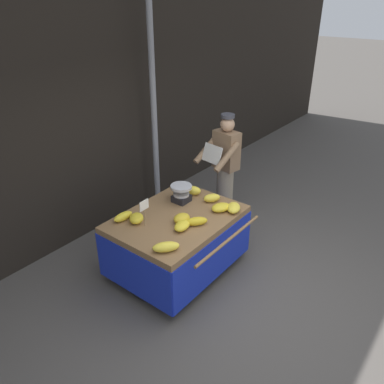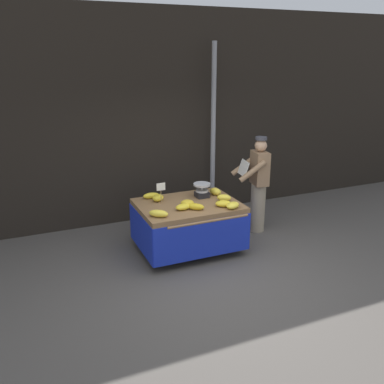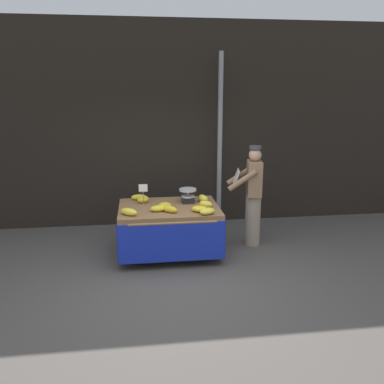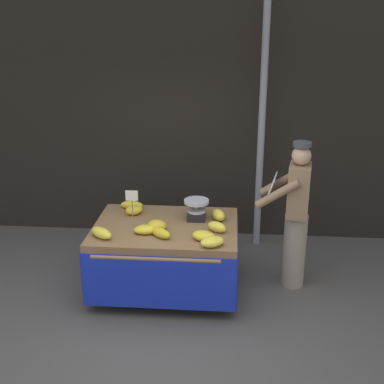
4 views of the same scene
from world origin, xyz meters
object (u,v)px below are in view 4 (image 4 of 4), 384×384
(banana_bunch_5, at_px, (146,229))
(banana_bunch_9, at_px, (219,215))
(banana_bunch_2, at_px, (217,227))
(banana_cart, at_px, (166,243))
(banana_bunch_6, at_px, (134,210))
(street_pole, at_px, (262,127))
(banana_bunch_0, at_px, (101,233))
(vendor_person, at_px, (295,215))
(weighing_scale, at_px, (196,210))
(banana_bunch_4, at_px, (161,233))
(banana_bunch_1, at_px, (212,242))
(banana_bunch_7, at_px, (157,225))
(banana_bunch_8, at_px, (204,236))
(price_sign, at_px, (132,198))
(banana_bunch_3, at_px, (132,205))

(banana_bunch_5, xyz_separation_m, banana_bunch_9, (0.75, 0.43, 0.01))
(banana_bunch_2, xyz_separation_m, banana_bunch_5, (-0.75, -0.11, -0.01))
(banana_cart, height_order, banana_bunch_6, banana_bunch_6)
(street_pole, xyz_separation_m, banana_bunch_2, (-0.51, -1.46, -0.78))
(banana_bunch_0, relative_size, vendor_person, 0.17)
(weighing_scale, relative_size, banana_bunch_6, 1.37)
(banana_bunch_9, bearing_deg, banana_cart, -161.30)
(banana_bunch_4, bearing_deg, banana_bunch_1, -17.26)
(street_pole, bearing_deg, banana_bunch_5, -128.65)
(banana_bunch_7, height_order, banana_bunch_8, banana_bunch_7)
(banana_cart, bearing_deg, banana_bunch_8, -38.31)
(price_sign, bearing_deg, banana_bunch_3, 102.63)
(weighing_scale, xyz_separation_m, banana_bunch_9, (0.25, 0.00, -0.06))
(banana_bunch_5, bearing_deg, banana_bunch_3, 112.57)
(banana_bunch_4, xyz_separation_m, banana_bunch_7, (-0.06, 0.17, 0.01))
(banana_bunch_9, bearing_deg, banana_bunch_3, 166.03)
(banana_bunch_5, bearing_deg, banana_bunch_6, 113.31)
(price_sign, distance_m, banana_bunch_4, 0.64)
(price_sign, relative_size, banana_bunch_9, 1.59)
(weighing_scale, relative_size, banana_bunch_1, 1.12)
(banana_bunch_9, bearing_deg, banana_bunch_2, -91.02)
(banana_cart, height_order, banana_bunch_1, banana_bunch_1)
(banana_bunch_3, xyz_separation_m, banana_bunch_7, (0.39, -0.59, 0.01))
(banana_bunch_5, bearing_deg, banana_bunch_9, 29.56)
(street_pole, relative_size, banana_bunch_7, 15.70)
(banana_bunch_0, bearing_deg, weighing_scale, 30.83)
(price_sign, distance_m, vendor_person, 1.84)
(banana_bunch_1, height_order, banana_bunch_6, banana_bunch_6)
(banana_bunch_9, bearing_deg, vendor_person, 3.74)
(banana_bunch_0, height_order, banana_bunch_9, banana_bunch_9)
(banana_bunch_2, xyz_separation_m, vendor_person, (0.87, 0.37, 0.01))
(banana_cart, relative_size, banana_bunch_6, 7.79)
(banana_bunch_1, distance_m, banana_bunch_5, 0.76)
(banana_bunch_2, distance_m, banana_bunch_3, 1.18)
(banana_bunch_6, relative_size, vendor_person, 0.12)
(street_pole, distance_m, banana_bunch_9, 1.46)
(weighing_scale, distance_m, price_sign, 0.74)
(banana_bunch_3, relative_size, banana_bunch_4, 1.01)
(banana_bunch_1, relative_size, banana_bunch_5, 0.98)
(banana_bunch_8, bearing_deg, banana_cart, 141.69)
(street_pole, bearing_deg, weighing_scale, -123.29)
(banana_bunch_0, xyz_separation_m, banana_bunch_7, (0.55, 0.23, 0.00))
(banana_bunch_5, relative_size, banana_bunch_7, 1.21)
(banana_bunch_5, xyz_separation_m, banana_bunch_8, (0.62, -0.12, 0.00))
(weighing_scale, distance_m, banana_bunch_8, 0.56)
(banana_bunch_1, distance_m, banana_bunch_2, 0.36)
(banana_cart, xyz_separation_m, banana_bunch_3, (-0.46, 0.45, 0.26))
(banana_bunch_0, distance_m, banana_bunch_7, 0.59)
(banana_bunch_7, bearing_deg, banana_bunch_0, -157.07)
(banana_bunch_7, height_order, banana_bunch_9, banana_bunch_9)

